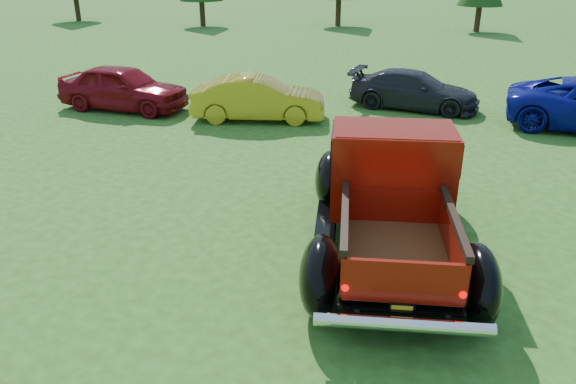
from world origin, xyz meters
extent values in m
plane|color=#2E4E16|center=(0.00, 0.00, 0.00)|extent=(120.00, 120.00, 0.00)
cylinder|color=#332114|center=(-22.00, 30.00, 0.94)|extent=(0.36, 0.36, 1.87)
cylinder|color=#332114|center=(-12.00, 29.00, 0.83)|extent=(0.36, 0.36, 1.66)
cylinder|color=#332114|center=(-3.00, 31.00, 0.90)|extent=(0.36, 0.36, 1.80)
cylinder|color=#332114|center=(6.00, 30.00, 0.79)|extent=(0.36, 0.36, 1.58)
cylinder|color=black|center=(1.22, -1.81, 0.45)|extent=(0.37, 0.93, 0.91)
cylinder|color=black|center=(3.14, -1.60, 0.45)|extent=(0.37, 0.93, 0.91)
cylinder|color=black|center=(0.83, 1.81, 0.45)|extent=(0.37, 0.93, 0.91)
cylinder|color=black|center=(2.75, 2.01, 0.45)|extent=(0.37, 0.93, 0.91)
cube|color=black|center=(1.98, 0.16, 0.51)|extent=(2.16, 5.48, 0.23)
cube|color=maroon|center=(1.78, 2.02, 0.98)|extent=(2.10, 1.90, 0.70)
cube|color=silver|center=(1.69, 2.89, 0.97)|extent=(1.82, 0.26, 0.57)
cube|color=maroon|center=(1.94, 0.55, 1.36)|extent=(2.15, 1.52, 1.48)
cube|color=black|center=(1.94, 0.55, 1.76)|extent=(2.19, 1.41, 0.57)
cube|color=maroon|center=(1.94, 0.55, 2.07)|extent=(2.05, 1.39, 0.09)
cube|color=brown|center=(2.13, -1.25, 0.70)|extent=(1.77, 2.43, 0.06)
cube|color=maroon|center=(1.37, -1.34, 1.00)|extent=(0.30, 2.27, 0.59)
cube|color=maroon|center=(2.90, -1.17, 1.00)|extent=(0.30, 2.27, 0.59)
cube|color=maroon|center=(2.01, -0.12, 1.00)|extent=(1.53, 0.22, 0.59)
cube|color=maroon|center=(2.26, -2.38, 1.00)|extent=(1.53, 0.23, 0.59)
cube|color=black|center=(1.37, -1.34, 1.35)|extent=(0.35, 2.27, 0.10)
cube|color=black|center=(2.90, -1.17, 1.35)|extent=(0.35, 2.27, 0.10)
ellipsoid|color=black|center=(1.11, -1.82, 0.59)|extent=(0.65, 1.25, 1.00)
ellipsoid|color=black|center=(3.26, -1.59, 0.59)|extent=(0.65, 1.25, 1.00)
ellipsoid|color=black|center=(0.72, 1.80, 0.59)|extent=(0.65, 1.25, 1.00)
ellipsoid|color=black|center=(2.87, 2.03, 0.59)|extent=(0.65, 1.25, 1.00)
cube|color=black|center=(0.91, -0.01, 0.38)|extent=(0.62, 2.41, 0.07)
cube|color=black|center=(3.06, 0.22, 0.38)|extent=(0.62, 2.41, 0.07)
cylinder|color=silver|center=(2.29, -2.67, 0.57)|extent=(2.22, 0.42, 0.18)
cube|color=black|center=(2.26, -2.43, 0.63)|extent=(0.34, 0.05, 0.17)
cube|color=gold|center=(2.26, -2.44, 0.63)|extent=(0.27, 0.04, 0.11)
sphere|color=#CC0505|center=(1.54, -2.50, 0.89)|extent=(0.10, 0.10, 0.10)
sphere|color=#CC0505|center=(2.98, -2.34, 0.89)|extent=(0.10, 0.10, 0.10)
imported|color=maroon|center=(-6.92, 7.88, 0.72)|extent=(4.39, 2.14, 1.44)
imported|color=#B89818|center=(-2.33, 7.63, 0.66)|extent=(4.19, 2.03, 1.33)
imported|color=black|center=(2.28, 10.03, 0.61)|extent=(4.43, 2.50, 1.21)
camera|label=1|loc=(2.11, -8.54, 4.82)|focal=35.00mm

